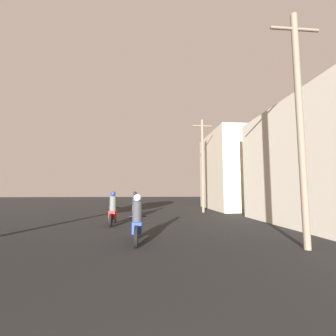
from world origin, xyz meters
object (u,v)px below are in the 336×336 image
object	(u,v)px
building_right_far	(240,171)
utility_pole_near	(300,121)
utility_pole_far	(203,163)
building_right_near	(326,165)
motorcycle_red	(113,211)
motorcycle_yellow	(135,206)
motorcycle_blue	(137,223)

from	to	relation	value
building_right_far	utility_pole_near	world-z (taller)	utility_pole_near
utility_pole_far	building_right_near	bearing A→B (deg)	-56.89
building_right_far	utility_pole_near	bearing A→B (deg)	-105.99
motorcycle_red	utility_pole_near	bearing A→B (deg)	-42.92
building_right_near	utility_pole_near	distance (m)	5.98
motorcycle_yellow	motorcycle_blue	bearing A→B (deg)	-91.99
motorcycle_red	utility_pole_far	distance (m)	8.99
motorcycle_yellow	utility_pole_near	xyz separation A→B (m)	(5.41, -8.82, 3.15)
motorcycle_yellow	utility_pole_near	bearing A→B (deg)	-64.26
utility_pole_near	utility_pole_far	bearing A→B (deg)	91.40
motorcycle_yellow	utility_pole_far	distance (m)	6.45
utility_pole_far	motorcycle_red	bearing A→B (deg)	-135.59
motorcycle_blue	motorcycle_red	distance (m)	4.08
motorcycle_red	building_right_far	world-z (taller)	building_right_far
building_right_near	utility_pole_far	xyz separation A→B (m)	(-4.52, 6.94, 0.88)
building_right_far	utility_pole_far	distance (m)	5.04
building_right_far	utility_pole_far	xyz separation A→B (m)	(-4.22, -2.73, 0.39)
motorcycle_blue	utility_pole_near	xyz separation A→B (m)	(4.91, -1.33, 3.16)
motorcycle_blue	utility_pole_near	distance (m)	5.99
motorcycle_blue	motorcycle_yellow	xyz separation A→B (m)	(-0.49, 7.49, 0.02)
building_right_near	utility_pole_near	bearing A→B (deg)	-135.93
motorcycle_red	utility_pole_near	xyz separation A→B (m)	(6.28, -5.17, 3.14)
utility_pole_near	building_right_far	bearing A→B (deg)	74.01
motorcycle_red	building_right_far	distance (m)	13.66
motorcycle_red	motorcycle_yellow	bearing A→B (deg)	73.15
building_right_near	utility_pole_near	world-z (taller)	utility_pole_near
building_right_far	utility_pole_far	size ratio (longest dim) A/B	1.01
motorcycle_yellow	building_right_near	world-z (taller)	building_right_near
building_right_far	utility_pole_near	distance (m)	14.35
motorcycle_yellow	building_right_near	xyz separation A→B (m)	(9.66, -4.70, 2.31)
motorcycle_red	building_right_far	size ratio (longest dim) A/B	0.26
motorcycle_yellow	utility_pole_near	world-z (taller)	utility_pole_near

